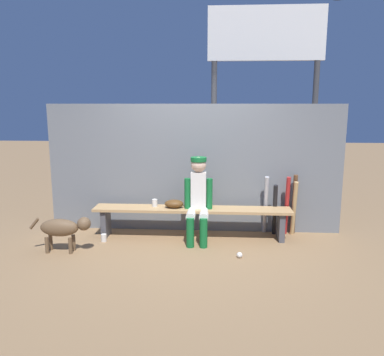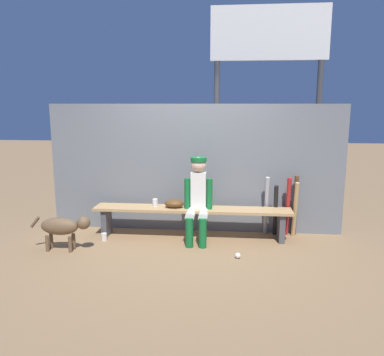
{
  "view_description": "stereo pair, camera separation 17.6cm",
  "coord_description": "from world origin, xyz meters",
  "px_view_note": "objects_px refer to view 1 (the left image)",
  "views": [
    {
      "loc": [
        0.36,
        -5.5,
        1.96
      ],
      "look_at": [
        0.0,
        0.0,
        0.91
      ],
      "focal_mm": 36.18,
      "sensor_mm": 36.0,
      "label": 1
    },
    {
      "loc": [
        0.53,
        -5.48,
        1.96
      ],
      "look_at": [
        0.0,
        0.0,
        0.91
      ],
      "focal_mm": 36.18,
      "sensor_mm": 36.0,
      "label": 2
    }
  ],
  "objects_px": {
    "bat_wood_tan": "(294,208)",
    "bat_aluminum_black": "(275,210)",
    "bat_aluminum_silver": "(266,205)",
    "scoreboard": "(269,59)",
    "cup_on_bench": "(155,203)",
    "baseball": "(240,255)",
    "dog": "(63,228)",
    "cup_on_ground": "(104,238)",
    "baseball_glove": "(174,204)",
    "bat_aluminum_red": "(287,206)",
    "dugout_bench": "(192,214)",
    "player_seated": "(198,197)",
    "bat_wood_dark": "(294,205)"
  },
  "relations": [
    {
      "from": "cup_on_bench",
      "to": "player_seated",
      "type": "bearing_deg",
      "value": -13.56
    },
    {
      "from": "bat_aluminum_black",
      "to": "bat_aluminum_silver",
      "type": "bearing_deg",
      "value": 152.34
    },
    {
      "from": "bat_aluminum_red",
      "to": "cup_on_ground",
      "type": "height_order",
      "value": "bat_aluminum_red"
    },
    {
      "from": "bat_wood_tan",
      "to": "baseball",
      "type": "height_order",
      "value": "bat_wood_tan"
    },
    {
      "from": "cup_on_bench",
      "to": "bat_wood_tan",
      "type": "bearing_deg",
      "value": 4.41
    },
    {
      "from": "bat_aluminum_black",
      "to": "bat_aluminum_red",
      "type": "distance_m",
      "value": 0.19
    },
    {
      "from": "cup_on_bench",
      "to": "bat_wood_dark",
      "type": "bearing_deg",
      "value": 6.24
    },
    {
      "from": "baseball_glove",
      "to": "scoreboard",
      "type": "xyz_separation_m",
      "value": [
        1.5,
        1.54,
        2.21
      ]
    },
    {
      "from": "bat_aluminum_black",
      "to": "bat_wood_tan",
      "type": "relative_size",
      "value": 0.95
    },
    {
      "from": "bat_aluminum_silver",
      "to": "dog",
      "type": "height_order",
      "value": "bat_aluminum_silver"
    },
    {
      "from": "dog",
      "to": "cup_on_ground",
      "type": "bearing_deg",
      "value": 46.18
    },
    {
      "from": "bat_wood_tan",
      "to": "bat_aluminum_black",
      "type": "bearing_deg",
      "value": -176.99
    },
    {
      "from": "bat_aluminum_silver",
      "to": "bat_aluminum_red",
      "type": "relative_size",
      "value": 1.0
    },
    {
      "from": "bat_aluminum_silver",
      "to": "scoreboard",
      "type": "xyz_separation_m",
      "value": [
        0.13,
        1.28,
        2.27
      ]
    },
    {
      "from": "dugout_bench",
      "to": "bat_aluminum_black",
      "type": "xyz_separation_m",
      "value": [
        1.24,
        0.2,
        0.03
      ]
    },
    {
      "from": "baseball_glove",
      "to": "bat_aluminum_red",
      "type": "height_order",
      "value": "bat_aluminum_red"
    },
    {
      "from": "baseball_glove",
      "to": "cup_on_bench",
      "type": "xyz_separation_m",
      "value": [
        -0.29,
        0.05,
        -0.01
      ]
    },
    {
      "from": "bat_aluminum_silver",
      "to": "bat_wood_tan",
      "type": "xyz_separation_m",
      "value": [
        0.42,
        -0.05,
        -0.03
      ]
    },
    {
      "from": "baseball_glove",
      "to": "player_seated",
      "type": "bearing_deg",
      "value": -16.7
    },
    {
      "from": "cup_on_ground",
      "to": "dog",
      "type": "relative_size",
      "value": 0.13
    },
    {
      "from": "baseball",
      "to": "bat_aluminum_silver",
      "type": "bearing_deg",
      "value": 66.06
    },
    {
      "from": "baseball",
      "to": "baseball_glove",
      "type": "bearing_deg",
      "value": 142.23
    },
    {
      "from": "dugout_bench",
      "to": "bat_wood_tan",
      "type": "distance_m",
      "value": 1.54
    },
    {
      "from": "bat_wood_dark",
      "to": "cup_on_ground",
      "type": "relative_size",
      "value": 8.43
    },
    {
      "from": "cup_on_ground",
      "to": "dugout_bench",
      "type": "bearing_deg",
      "value": 10.74
    },
    {
      "from": "dugout_bench",
      "to": "scoreboard",
      "type": "xyz_separation_m",
      "value": [
        1.24,
        1.54,
        2.36
      ]
    },
    {
      "from": "bat_wood_dark",
      "to": "dog",
      "type": "height_order",
      "value": "bat_wood_dark"
    },
    {
      "from": "scoreboard",
      "to": "cup_on_ground",
      "type": "bearing_deg",
      "value": -144.55
    },
    {
      "from": "baseball_glove",
      "to": "dog",
      "type": "xyz_separation_m",
      "value": [
        -1.41,
        -0.67,
        -0.18
      ]
    },
    {
      "from": "dugout_bench",
      "to": "cup_on_ground",
      "type": "relative_size",
      "value": 26.42
    },
    {
      "from": "dugout_bench",
      "to": "player_seated",
      "type": "height_order",
      "value": "player_seated"
    },
    {
      "from": "bat_wood_dark",
      "to": "dog",
      "type": "xyz_separation_m",
      "value": [
        -3.22,
        -0.95,
        -0.13
      ]
    },
    {
      "from": "bat_wood_dark",
      "to": "dog",
      "type": "relative_size",
      "value": 1.1
    },
    {
      "from": "bat_wood_dark",
      "to": "scoreboard",
      "type": "xyz_separation_m",
      "value": [
        -0.3,
        1.26,
        2.26
      ]
    },
    {
      "from": "cup_on_bench",
      "to": "dog",
      "type": "relative_size",
      "value": 0.13
    },
    {
      "from": "bat_aluminum_silver",
      "to": "baseball",
      "type": "relative_size",
      "value": 12.35
    },
    {
      "from": "player_seated",
      "to": "baseball",
      "type": "distance_m",
      "value": 1.05
    },
    {
      "from": "player_seated",
      "to": "bat_aluminum_black",
      "type": "xyz_separation_m",
      "value": [
        1.14,
        0.3,
        -0.26
      ]
    },
    {
      "from": "cup_on_bench",
      "to": "scoreboard",
      "type": "xyz_separation_m",
      "value": [
        1.8,
        1.49,
        2.21
      ]
    },
    {
      "from": "bat_aluminum_silver",
      "to": "bat_wood_dark",
      "type": "relative_size",
      "value": 0.99
    },
    {
      "from": "bat_aluminum_silver",
      "to": "scoreboard",
      "type": "distance_m",
      "value": 2.61
    },
    {
      "from": "bat_aluminum_red",
      "to": "player_seated",
      "type": "bearing_deg",
      "value": -165.48
    },
    {
      "from": "scoreboard",
      "to": "bat_aluminum_silver",
      "type": "bearing_deg",
      "value": -95.85
    },
    {
      "from": "bat_wood_tan",
      "to": "baseball",
      "type": "xyz_separation_m",
      "value": [
        -0.86,
        -0.93,
        -0.39
      ]
    },
    {
      "from": "player_seated",
      "to": "bat_wood_dark",
      "type": "bearing_deg",
      "value": 15.03
    },
    {
      "from": "baseball_glove",
      "to": "baseball",
      "type": "xyz_separation_m",
      "value": [
        0.93,
        -0.72,
        -0.48
      ]
    },
    {
      "from": "bat_aluminum_red",
      "to": "baseball",
      "type": "xyz_separation_m",
      "value": [
        -0.75,
        -0.96,
        -0.42
      ]
    },
    {
      "from": "baseball",
      "to": "bat_aluminum_black",
      "type": "bearing_deg",
      "value": 58.18
    },
    {
      "from": "bat_aluminum_black",
      "to": "scoreboard",
      "type": "distance_m",
      "value": 2.69
    },
    {
      "from": "dugout_bench",
      "to": "bat_aluminum_black",
      "type": "height_order",
      "value": "bat_aluminum_black"
    }
  ]
}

